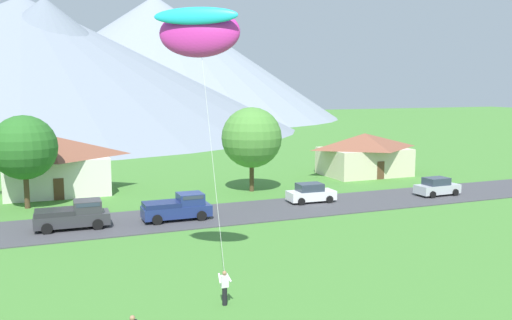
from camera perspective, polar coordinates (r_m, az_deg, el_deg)
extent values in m
cube|color=#424247|center=(43.16, -7.11, -5.98)|extent=(160.00, 7.40, 0.08)
cone|color=gray|center=(179.63, -10.47, 10.54)|extent=(116.47, 116.47, 38.55)
cone|color=gray|center=(138.42, -23.12, 9.29)|extent=(125.58, 125.58, 30.72)
cone|color=slate|center=(129.94, -21.08, 9.25)|extent=(73.75, 73.75, 29.45)
cube|color=silver|center=(55.74, -20.18, -1.47)|extent=(9.35, 7.28, 3.53)
pyramid|color=brown|center=(55.38, -20.32, 1.32)|extent=(10.10, 7.87, 1.94)
cube|color=brown|center=(52.25, -20.02, -2.91)|extent=(0.90, 0.06, 2.00)
cube|color=beige|center=(64.21, 11.30, -0.15)|extent=(9.32, 6.64, 3.13)
pyramid|color=brown|center=(63.92, 11.35, 2.00)|extent=(10.07, 7.18, 1.72)
cube|color=brown|center=(61.55, 12.98, -1.07)|extent=(0.90, 0.06, 2.00)
cylinder|color=#4C3823|center=(53.14, -0.45, -1.65)|extent=(0.44, 0.44, 3.10)
sphere|color=#4C8938|center=(52.66, -0.46, 2.38)|extent=(5.89, 5.89, 5.89)
cylinder|color=#4C3823|center=(49.69, -22.97, -2.90)|extent=(0.44, 0.44, 3.17)
sphere|color=#286623|center=(49.19, -23.19, 1.23)|extent=(5.40, 5.40, 5.40)
cube|color=#B7BCC1|center=(53.79, 18.51, -2.89)|extent=(4.26, 1.93, 0.80)
cube|color=#2D3847|center=(53.56, 18.42, -2.12)|extent=(2.25, 1.65, 0.68)
cylinder|color=black|center=(55.41, 18.90, -2.90)|extent=(0.65, 0.26, 0.64)
cylinder|color=black|center=(54.09, 20.21, -3.21)|extent=(0.65, 0.26, 0.64)
cylinder|color=black|center=(53.64, 16.77, -3.15)|extent=(0.65, 0.26, 0.64)
cylinder|color=black|center=(52.28, 18.07, -3.48)|extent=(0.65, 0.26, 0.64)
cube|color=white|center=(48.28, 5.82, -3.71)|extent=(4.28, 1.99, 0.80)
cube|color=#2D3847|center=(48.08, 5.66, -2.86)|extent=(2.27, 1.68, 0.68)
cylinder|color=black|center=(49.73, 6.77, -3.71)|extent=(0.65, 0.27, 0.64)
cylinder|color=black|center=(48.11, 7.74, -4.12)|extent=(0.65, 0.27, 0.64)
cylinder|color=black|center=(48.62, 3.91, -3.94)|extent=(0.65, 0.27, 0.64)
cylinder|color=black|center=(46.97, 4.79, -4.37)|extent=(0.65, 0.27, 0.64)
cube|color=#333338|center=(41.45, -18.77, -5.91)|extent=(5.24, 2.12, 0.84)
cube|color=#333338|center=(41.30, -17.29, -4.65)|extent=(1.94, 1.88, 0.90)
cube|color=#2D3847|center=(41.24, -17.31, -4.29)|extent=(1.66, 1.92, 0.28)
cube|color=#28282C|center=(41.31, -20.40, -5.17)|extent=(2.74, 2.02, 0.36)
cylinder|color=black|center=(42.58, -16.50, -5.86)|extent=(0.77, 0.30, 0.76)
cylinder|color=black|center=(40.60, -16.29, -6.51)|extent=(0.77, 0.30, 0.76)
cylinder|color=black|center=(42.51, -21.10, -6.09)|extent=(0.77, 0.30, 0.76)
cylinder|color=black|center=(40.53, -21.12, -6.75)|extent=(0.77, 0.30, 0.76)
cube|color=navy|center=(42.21, -8.36, -5.32)|extent=(5.21, 2.02, 0.84)
cube|color=navy|center=(42.28, -6.93, -4.07)|extent=(1.91, 1.85, 0.90)
cube|color=#2D3847|center=(42.23, -6.93, -3.71)|extent=(1.62, 1.89, 0.28)
cube|color=navy|center=(41.84, -9.91, -4.63)|extent=(2.71, 1.97, 0.36)
cylinder|color=black|center=(43.64, -6.48, -5.25)|extent=(0.76, 0.28, 0.76)
cylinder|color=black|center=(41.73, -5.74, -5.85)|extent=(0.76, 0.28, 0.76)
cylinder|color=black|center=(42.92, -10.88, -5.57)|extent=(0.76, 0.28, 0.76)
cylinder|color=black|center=(40.97, -10.35, -6.20)|extent=(0.76, 0.28, 0.76)
cylinder|color=black|center=(26.41, -3.31, -14.08)|extent=(0.24, 0.24, 0.88)
cube|color=white|center=(26.15, -3.32, -12.60)|extent=(0.36, 0.22, 0.58)
sphere|color=#9E7051|center=(26.01, -3.33, -11.77)|extent=(0.21, 0.21, 0.21)
cylinder|color=white|center=(26.09, -3.84, -12.32)|extent=(0.18, 0.55, 0.37)
cylinder|color=white|center=(26.22, -2.90, -12.21)|extent=(0.18, 0.55, 0.37)
ellipsoid|color=#D12D9E|center=(27.34, -5.98, 13.16)|extent=(4.41, 3.70, 2.67)
ellipsoid|color=#1EB2D1|center=(26.86, -6.37, 14.83)|extent=(3.83, 2.71, 0.92)
cylinder|color=silver|center=(26.04, -4.68, 0.99)|extent=(0.25, 2.92, 11.31)
sphere|color=#9E7051|center=(21.85, -12.87, -15.89)|extent=(0.21, 0.21, 0.21)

